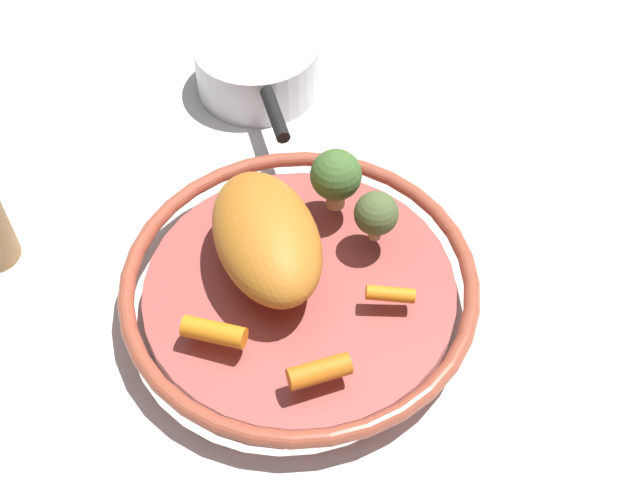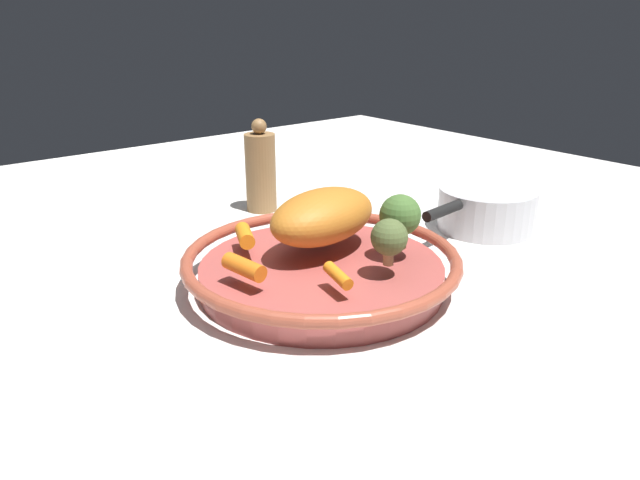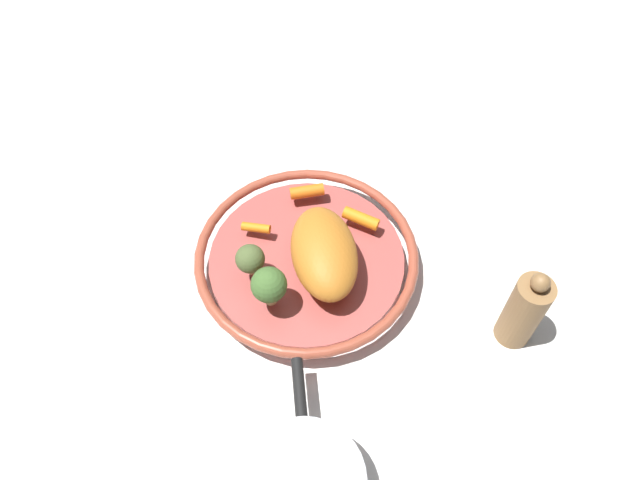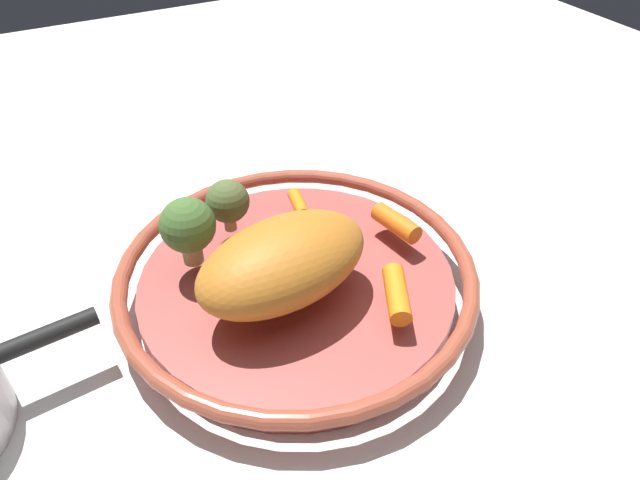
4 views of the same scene
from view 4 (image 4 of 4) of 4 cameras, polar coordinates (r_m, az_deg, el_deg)
The scene contains 8 objects.
ground_plane at distance 0.60m, azimuth -2.22°, elevation -5.82°, with size 1.90×1.90×0.00m, color silver.
serving_bowl at distance 0.58m, azimuth -2.28°, elevation -4.06°, with size 0.35×0.35×0.05m.
roast_chicken_piece at distance 0.51m, azimuth -3.61°, elevation -2.18°, with size 0.17×0.10×0.07m, color #C16F23.
baby_carrot_center at distance 0.60m, azimuth 7.33°, elevation 1.77°, with size 0.02×0.02×0.06m, color orange.
baby_carrot_right at distance 0.63m, azimuth -2.11°, elevation 3.56°, with size 0.01×0.01×0.05m, color orange.
baby_carrot_back at distance 0.52m, azimuth 7.51°, elevation -5.24°, with size 0.02×0.02×0.06m, color orange.
broccoli_floret_small at distance 0.59m, azimuth -9.00°, elevation 3.70°, with size 0.04×0.04×0.06m.
broccoli_floret_large at distance 0.55m, azimuth -12.77°, elevation 1.28°, with size 0.05×0.05×0.07m.
Camera 4 is at (-0.38, 0.17, 0.42)m, focal length 32.79 mm.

